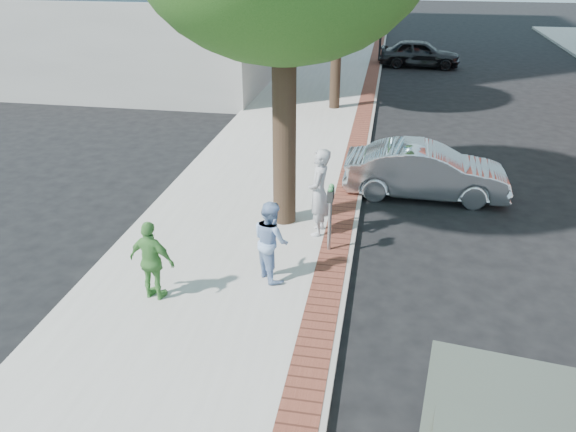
% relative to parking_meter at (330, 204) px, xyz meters
% --- Properties ---
extents(ground, '(120.00, 120.00, 0.00)m').
position_rel_parking_meter_xyz_m(ground, '(-0.58, -0.68, -1.21)').
color(ground, black).
rests_on(ground, ground).
extents(sidewalk, '(5.00, 60.00, 0.15)m').
position_rel_parking_meter_xyz_m(sidewalk, '(-2.08, 7.32, -1.13)').
color(sidewalk, '#9E9991').
rests_on(sidewalk, ground).
extents(brick_strip, '(0.60, 60.00, 0.01)m').
position_rel_parking_meter_xyz_m(brick_strip, '(0.12, 7.32, -1.05)').
color(brick_strip, brown).
rests_on(brick_strip, sidewalk).
extents(curb, '(0.10, 60.00, 0.15)m').
position_rel_parking_meter_xyz_m(curb, '(0.47, 7.32, -1.13)').
color(curb, gray).
rests_on(curb, ground).
extents(office_base, '(18.20, 22.20, 4.00)m').
position_rel_parking_meter_xyz_m(office_base, '(-13.58, 21.32, 0.79)').
color(office_base, gray).
rests_on(office_base, ground).
extents(signal_near, '(0.70, 0.15, 3.80)m').
position_rel_parking_meter_xyz_m(signal_near, '(0.32, 21.32, 1.05)').
color(signal_near, black).
rests_on(signal_near, ground).
extents(parking_meter, '(0.12, 0.32, 1.47)m').
position_rel_parking_meter_xyz_m(parking_meter, '(0.00, 0.00, 0.00)').
color(parking_meter, gray).
rests_on(parking_meter, sidewalk).
extents(person_gray, '(0.50, 0.73, 1.97)m').
position_rel_parking_meter_xyz_m(person_gray, '(-0.33, 0.73, -0.07)').
color(person_gray, '#A9A9AE').
rests_on(person_gray, sidewalk).
extents(person_officer, '(0.95, 0.98, 1.59)m').
position_rel_parking_meter_xyz_m(person_officer, '(-0.98, -1.24, -0.26)').
color(person_officer, '#87A4D1').
rests_on(person_officer, sidewalk).
extents(person_green, '(0.95, 0.53, 1.53)m').
position_rel_parking_meter_xyz_m(person_green, '(-2.91, -2.31, -0.29)').
color(person_green, '#4D9242').
rests_on(person_green, sidewalk).
extents(sedan_silver, '(4.17, 1.50, 1.37)m').
position_rel_parking_meter_xyz_m(sedan_silver, '(2.09, 3.58, -0.52)').
color(sedan_silver, silver).
rests_on(sedan_silver, ground).
extents(bg_car, '(4.24, 1.88, 1.42)m').
position_rel_parking_meter_xyz_m(bg_car, '(2.45, 20.73, -0.50)').
color(bg_car, black).
rests_on(bg_car, ground).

